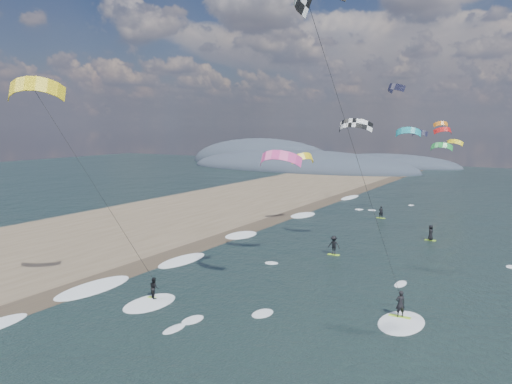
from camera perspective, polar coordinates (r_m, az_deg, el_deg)
The scene contains 9 objects.
ground at distance 27.24m, azimuth -11.62°, elevation -17.99°, with size 260.00×260.00×0.00m, color black.
sand_strip at distance 50.77m, azimuth -24.39°, elevation -6.31°, with size 26.00×240.00×0.00m, color brown.
wet_sand_strip at distance 41.79m, azimuth -14.73°, elevation -8.82°, with size 3.00×240.00×0.00m, color #382D23.
coastal_hills at distance 140.62m, azimuth 4.40°, elevation 2.98°, with size 80.00×41.00×15.00m.
kitesurfer_near_a at distance 27.03m, azimuth 8.00°, elevation 14.24°, with size 7.74×9.24×19.47m.
kitesurfer_near_b at distance 32.11m, azimuth -19.90°, elevation 2.97°, with size 6.82×8.83×15.02m.
far_kitesurfers at distance 50.57m, azimuth 12.92°, elevation -4.88°, with size 8.98×20.23×1.77m.
bg_kite_field at distance 71.71m, azimuth 16.47°, elevation 6.77°, with size 12.77×71.23×9.83m.
shoreline_surf at distance 44.36m, azimuth -9.24°, elevation -7.69°, with size 2.40×79.40×0.11m.
Camera 1 is at (16.65, -18.04, 11.78)m, focal length 35.00 mm.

